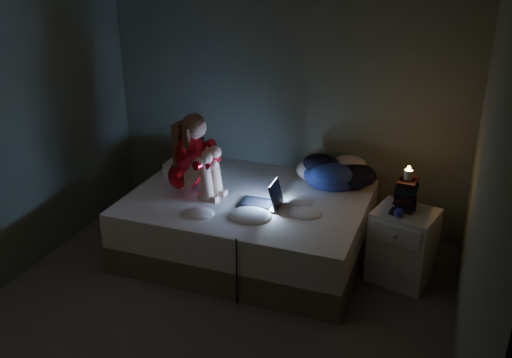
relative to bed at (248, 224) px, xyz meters
The scene contains 13 objects.
floor 1.14m from the bed, 86.78° to the right, with size 3.60×3.80×0.02m, color #4A4645.
wall_back 1.30m from the bed, 85.63° to the left, with size 3.60×0.02×2.60m, color #525C46.
wall_right 2.40m from the bed, 30.44° to the right, with size 0.02×3.80×2.60m, color #525C46.
bed is the anchor object (origin of this frame).
pillow 0.86m from the bed, 158.46° to the left, with size 0.43×0.31×0.13m, color white.
woman 0.89m from the bed, behind, with size 0.47×0.31×0.76m, color #A9131B, non-canonical shape.
laptop 0.47m from the bed, 42.70° to the right, with size 0.36×0.25×0.25m, color black, non-canonical shape.
clothes_pile 0.92m from the bed, 35.79° to the left, with size 0.55×0.44×0.33m, color navy, non-canonical shape.
nightstand 1.39m from the bed, ahead, with size 0.48×0.43×0.65m, color silver.
book_stack 1.44m from the bed, ahead, with size 0.19×0.25×0.24m, color black, non-canonical shape.
candle 1.50m from the bed, ahead, with size 0.07×0.07×0.08m, color beige.
phone 1.36m from the bed, ahead, with size 0.07×0.14×0.01m, color black.
blue_orb 1.43m from the bed, ahead, with size 0.08×0.08×0.08m, color #2B2797.
Camera 1 is at (1.60, -3.17, 2.72)m, focal length 39.37 mm.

